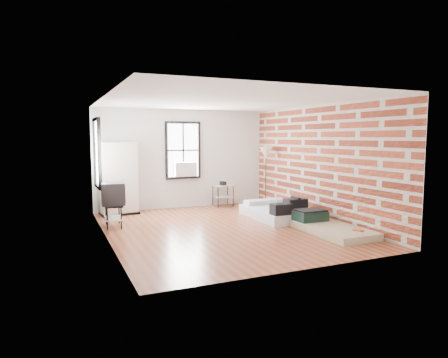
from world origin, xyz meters
name	(u,v)px	position (x,y,z in m)	size (l,w,h in m)	color
ground	(224,229)	(0.00, 0.00, 0.00)	(6.00, 6.00, 0.00)	brown
room_shell	(227,150)	(0.23, 0.36, 1.74)	(5.02, 6.02, 2.80)	silver
mattress_main	(279,212)	(1.74, 0.55, 0.16)	(1.37, 1.85, 0.59)	silver
mattress_bare	(327,226)	(1.93, -1.12, 0.12)	(0.99, 1.86, 0.40)	tan
wardrobe	(118,179)	(-1.87, 2.65, 0.94)	(1.01, 0.66, 1.89)	black
side_table	(223,189)	(1.14, 2.72, 0.50)	(0.57, 0.46, 0.73)	black
floor_lamp	(266,156)	(2.15, 1.98, 1.50)	(0.37, 0.37, 1.75)	black
tv_stand	(113,195)	(-2.21, 1.22, 0.72)	(0.54, 0.74, 1.00)	black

